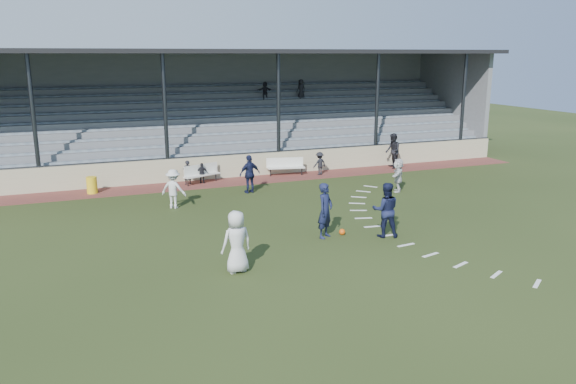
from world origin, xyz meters
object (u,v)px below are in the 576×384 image
object	(u,v)px
trash_bin	(92,185)
football	(342,232)
player_white_lead	(237,242)
official	(393,151)
bench_right	(285,165)
player_navy_lead	(325,211)
bench_left	(201,172)

from	to	relation	value
trash_bin	football	bearing A→B (deg)	-50.24
player_white_lead	official	world-z (taller)	official
bench_right	trash_bin	size ratio (longest dim) A/B	2.62
player_white_lead	player_navy_lead	xyz separation A→B (m)	(3.83, 2.01, 0.04)
trash_bin	bench_left	bearing A→B (deg)	2.91
bench_right	player_white_lead	world-z (taller)	player_white_lead
bench_right	player_navy_lead	world-z (taller)	player_navy_lead
bench_left	football	bearing A→B (deg)	-96.26
bench_right	player_navy_lead	bearing A→B (deg)	-91.66
trash_bin	official	xyz separation A→B (m)	(16.28, 0.14, 0.60)
football	player_navy_lead	bearing A→B (deg)	-178.12
player_navy_lead	official	distance (m)	13.30
trash_bin	bench_right	bearing A→B (deg)	2.88
player_navy_lead	official	bearing A→B (deg)	11.11
football	official	bearing A→B (deg)	50.64
official	bench_right	bearing A→B (deg)	-77.45
bench_left	football	xyz separation A→B (m)	(2.88, -10.05, -0.47)
football	player_white_lead	xyz separation A→B (m)	(-4.52, -2.04, 0.83)
player_navy_lead	official	size ratio (longest dim) A/B	1.00
player_navy_lead	bench_right	bearing A→B (deg)	39.46
football	official	xyz separation A→B (m)	(8.14, 9.92, 0.90)
player_white_lead	bench_left	bearing A→B (deg)	-107.04
bench_left	player_navy_lead	xyz separation A→B (m)	(2.19, -10.07, 0.40)
official	bench_left	bearing A→B (deg)	-74.90
trash_bin	player_white_lead	world-z (taller)	player_white_lead
bench_left	official	bearing A→B (deg)	-22.95
official	football	bearing A→B (deg)	-23.59
football	player_white_lead	bearing A→B (deg)	-155.76
trash_bin	player_white_lead	bearing A→B (deg)	-72.99
bench_left	trash_bin	bearing A→B (deg)	160.63
player_white_lead	official	bearing A→B (deg)	-145.95
bench_left	player_white_lead	bearing A→B (deg)	-119.99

